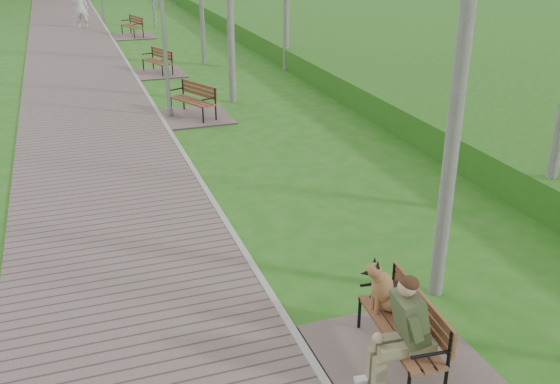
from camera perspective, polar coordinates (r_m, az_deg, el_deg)
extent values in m
cube|color=#72605C|center=(25.59, -18.28, 11.74)|extent=(3.50, 67.00, 0.04)
cube|color=#999993|center=(25.69, -14.32, 12.23)|extent=(0.10, 67.00, 0.05)
cube|color=#45792C|center=(28.03, 11.86, 13.28)|extent=(14.00, 70.00, 1.60)
cube|color=#72605C|center=(7.62, 10.96, -14.85)|extent=(1.81, 2.01, 0.04)
cube|color=brown|center=(7.34, 10.87, -12.29)|extent=(0.59, 1.54, 0.04)
cube|color=brown|center=(7.28, 12.79, -10.20)|extent=(0.17, 1.51, 0.33)
cube|color=#72605C|center=(16.61, -7.77, 6.86)|extent=(1.77, 1.96, 0.04)
cube|color=brown|center=(16.49, -8.02, 8.25)|extent=(1.02, 1.52, 0.04)
cube|color=brown|center=(16.56, -7.41, 9.29)|extent=(0.66, 1.35, 0.32)
cube|color=#72605C|center=(21.82, -10.97, 10.63)|extent=(1.64, 1.82, 0.04)
cube|color=brown|center=(21.74, -11.18, 11.61)|extent=(0.87, 1.42, 0.04)
cube|color=brown|center=(21.80, -10.72, 12.34)|extent=(0.52, 1.29, 0.30)
cube|color=#72605C|center=(29.53, -13.22, 13.70)|extent=(1.79, 1.99, 0.04)
cube|color=brown|center=(29.46, -13.40, 14.51)|extent=(0.83, 1.56, 0.04)
cube|color=brown|center=(29.52, -13.01, 15.09)|extent=(0.44, 1.45, 0.33)
cylinder|color=#919398|center=(16.72, -10.06, 7.22)|extent=(0.17, 0.17, 0.26)
cylinder|color=#919398|center=(16.28, -10.57, 14.10)|extent=(0.10, 0.10, 4.33)
cylinder|color=#919398|center=(34.34, -15.80, 14.93)|extent=(0.18, 0.18, 0.26)
imported|color=silver|center=(32.60, -17.76, 15.74)|extent=(0.75, 0.55, 1.88)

